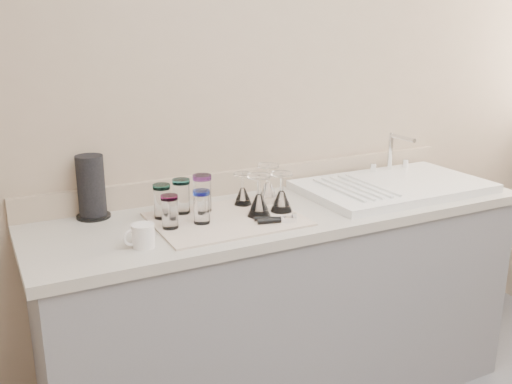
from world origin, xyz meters
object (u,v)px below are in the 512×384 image
goblet_back_right (268,189)px  goblet_back_left (243,194)px  tumbler_purple (202,193)px  goblet_front_left (259,202)px  white_mug (142,236)px  paper_towel_roll (91,188)px  tumbler_blue (202,207)px  goblet_front_right (281,198)px  can_opener (276,220)px  tumbler_cyan (182,196)px  tumbler_magenta (170,211)px  tumbler_teal (162,201)px  sink_unit (393,186)px

goblet_back_right → goblet_back_left: bearing=172.1°
tumbler_purple → goblet_front_left: 0.23m
goblet_front_left → goblet_back_right: bearing=51.2°
white_mug → paper_towel_roll: 0.40m
goblet_front_left → paper_towel_roll: (-0.57, 0.29, 0.06)m
goblet_back_left → tumbler_blue: bearing=-149.7°
goblet_front_right → can_opener: (-0.08, -0.11, -0.04)m
tumbler_cyan → goblet_front_left: goblet_front_left is taller
tumbler_magenta → tumbler_blue: size_ratio=0.98×
tumbler_purple → tumbler_blue: bearing=-113.1°
goblet_back_right → goblet_front_left: (-0.12, -0.15, 0.00)m
tumbler_teal → white_mug: (-0.15, -0.23, -0.04)m
tumbler_magenta → white_mug: (-0.14, -0.11, -0.03)m
tumbler_purple → goblet_back_left: tumbler_purple is taller
goblet_back_left → paper_towel_roll: (-0.57, 0.13, 0.07)m
sink_unit → tumbler_magenta: sink_unit is taller
tumbler_cyan → goblet_back_left: tumbler_cyan is taller
tumbler_cyan → goblet_back_right: size_ratio=0.86×
tumbler_teal → paper_towel_roll: 0.28m
tumbler_teal → tumbler_blue: tumbler_teal is taller
tumbler_cyan → goblet_front_right: 0.39m
sink_unit → tumbler_magenta: size_ratio=6.65×
tumbler_teal → goblet_front_left: bearing=-23.6°
sink_unit → tumbler_cyan: bearing=174.1°
can_opener → goblet_front_left: bearing=104.3°
tumbler_teal → tumbler_cyan: tumbler_cyan is taller
white_mug → goblet_front_left: bearing=10.3°
tumbler_magenta → goblet_front_right: goblet_front_right is taller
goblet_back_left → goblet_front_right: bearing=-56.8°
sink_unit → tumbler_blue: size_ratio=6.51×
tumbler_purple → goblet_front_left: goblet_front_left is taller
tumbler_teal → tumbler_cyan: size_ratio=0.97×
goblet_back_left → goblet_back_right: size_ratio=0.83×
sink_unit → white_mug: bearing=-172.6°
tumbler_purple → goblet_front_left: bearing=-42.0°
goblet_back_left → white_mug: (-0.49, -0.25, -0.01)m
tumbler_purple → goblet_back_left: size_ratio=1.12×
goblet_back_right → goblet_front_right: (-0.01, -0.13, -0.00)m
tumbler_purple → goblet_back_right: size_ratio=0.93×
goblet_back_left → can_opener: (0.02, -0.26, -0.03)m
goblet_back_left → can_opener: size_ratio=0.87×
can_opener → tumbler_teal: bearing=146.2°
tumbler_cyan → can_opener: tumbler_cyan is taller
goblet_front_right → sink_unit: bearing=5.3°
sink_unit → goblet_back_left: (-0.71, 0.09, 0.03)m
can_opener → sink_unit: bearing=13.3°
tumbler_blue → goblet_back_right: size_ratio=0.80×
tumbler_cyan → goblet_back_left: size_ratio=1.03×
tumbler_cyan → goblet_front_right: bearing=-23.6°
goblet_back_right → can_opener: size_ratio=1.05×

